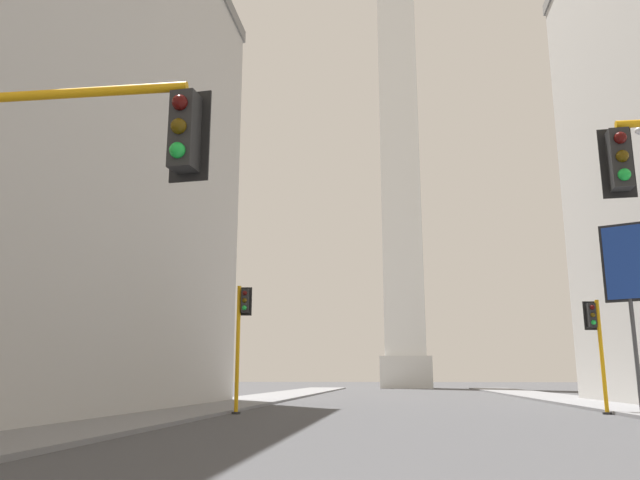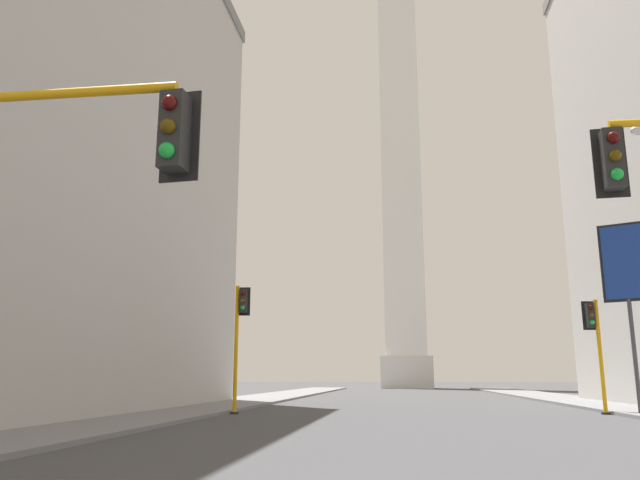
% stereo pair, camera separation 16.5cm
% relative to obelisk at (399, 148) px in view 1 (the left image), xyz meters
% --- Properties ---
extents(sidewalk_left, '(5.00, 110.48, 0.15)m').
position_rel_obelisk_xyz_m(sidewalk_left, '(-10.98, -58.92, -36.76)').
color(sidewalk_left, slate).
rests_on(sidewalk_left, ground_plane).
extents(sidewalk_right, '(5.00, 110.48, 0.15)m').
position_rel_obelisk_xyz_m(sidewalk_right, '(10.98, -58.92, -36.76)').
color(sidewalk_right, slate).
rests_on(sidewalk_right, ground_plane).
extents(obelisk, '(7.37, 7.37, 75.97)m').
position_rel_obelisk_xyz_m(obelisk, '(0.00, 0.00, 0.00)').
color(obelisk, silver).
rests_on(obelisk, ground_plane).
extents(traffic_light_mid_left, '(0.76, 0.52, 5.77)m').
position_rel_obelisk_xyz_m(traffic_light_mid_left, '(-8.01, -65.23, -33.03)').
color(traffic_light_mid_left, orange).
rests_on(traffic_light_mid_left, ground_plane).
extents(traffic_light_mid_right, '(0.79, 0.52, 5.09)m').
position_rel_obelisk_xyz_m(traffic_light_mid_right, '(8.11, -63.44, -33.47)').
color(traffic_light_mid_right, orange).
rests_on(traffic_light_mid_right, ground_plane).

